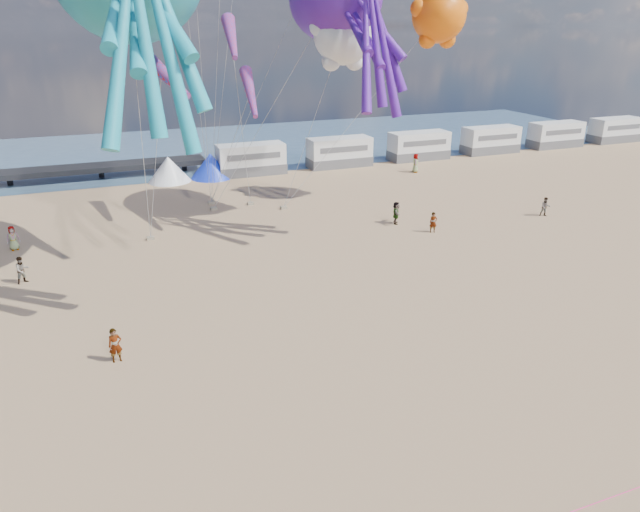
{
  "coord_description": "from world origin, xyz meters",
  "views": [
    {
      "loc": [
        -7.81,
        -14.47,
        13.71
      ],
      "look_at": [
        0.13,
        6.0,
        4.84
      ],
      "focal_mm": 32.0,
      "sensor_mm": 36.0,
      "label": 1
    }
  ],
  "objects": [
    {
      "name": "tent_blue",
      "position": [
        2.0,
        40.0,
        1.2
      ],
      "size": [
        4.0,
        4.0,
        2.4
      ],
      "primitive_type": "cone",
      "color": "#1933CC",
      "rests_on": "ground"
    },
    {
      "name": "ground",
      "position": [
        0.0,
        0.0,
        0.0
      ],
      "size": [
        120.0,
        120.0,
        0.0
      ],
      "primitive_type": "plane",
      "color": "tan",
      "rests_on": "ground"
    },
    {
      "name": "motorhome_4",
      "position": [
        44.0,
        40.0,
        1.5
      ],
      "size": [
        6.6,
        2.5,
        3.0
      ],
      "primitive_type": "cube",
      "color": "silver",
      "rests_on": "ground"
    },
    {
      "name": "tent_white",
      "position": [
        -2.0,
        40.0,
        1.2
      ],
      "size": [
        4.0,
        4.0,
        2.4
      ],
      "primitive_type": "cone",
      "color": "white",
      "rests_on": "ground"
    },
    {
      "name": "motorhome_5",
      "position": [
        53.5,
        40.0,
        1.5
      ],
      "size": [
        6.6,
        2.5,
        3.0
      ],
      "primitive_type": "cube",
      "color": "silver",
      "rests_on": "ground"
    },
    {
      "name": "windsock_left",
      "position": [
        -3.97,
        20.15,
        11.32
      ],
      "size": [
        2.98,
        6.34,
        6.31
      ],
      "primitive_type": null,
      "rotation": [
        0.0,
        0.0,
        0.31
      ],
      "color": "red"
    },
    {
      "name": "water",
      "position": [
        0.0,
        55.0,
        0.02
      ],
      "size": [
        120.0,
        120.0,
        0.0
      ],
      "primitive_type": "plane",
      "color": "#3D5A75",
      "rests_on": "ground"
    },
    {
      "name": "beachgoer_1",
      "position": [
        23.72,
        18.61,
        0.75
      ],
      "size": [
        0.87,
        0.76,
        1.5
      ],
      "primitive_type": "imported",
      "rotation": [
        0.0,
        0.0,
        5.79
      ],
      "color": "#7F6659",
      "rests_on": "ground"
    },
    {
      "name": "motorhome_1",
      "position": [
        15.5,
        40.0,
        1.5
      ],
      "size": [
        6.6,
        2.5,
        3.0
      ],
      "primitive_type": "cube",
      "color": "silver",
      "rests_on": "ground"
    },
    {
      "name": "motorhome_3",
      "position": [
        34.5,
        40.0,
        1.5
      ],
      "size": [
        6.6,
        2.5,
        3.0
      ],
      "primitive_type": "cube",
      "color": "silver",
      "rests_on": "ground"
    },
    {
      "name": "motorhome_2",
      "position": [
        25.0,
        40.0,
        1.5
      ],
      "size": [
        6.6,
        2.5,
        3.0
      ],
      "primitive_type": "cube",
      "color": "silver",
      "rests_on": "ground"
    },
    {
      "name": "kite_teddy_orange",
      "position": [
        17.09,
        25.2,
        14.5
      ],
      "size": [
        5.62,
        5.38,
        6.92
      ],
      "primitive_type": null,
      "rotation": [
        0.0,
        0.0,
        -0.17
      ],
      "color": "orange"
    },
    {
      "name": "sandbag_a",
      "position": [
        -5.37,
        24.21,
        0.11
      ],
      "size": [
        0.5,
        0.35,
        0.22
      ],
      "primitive_type": "cube",
      "color": "gray",
      "rests_on": "ground"
    },
    {
      "name": "sandbag_e",
      "position": [
        0.24,
        31.23,
        0.11
      ],
      "size": [
        0.5,
        0.35,
        0.22
      ],
      "primitive_type": "cube",
      "color": "gray",
      "rests_on": "ground"
    },
    {
      "name": "beachgoer_5",
      "position": [
        13.63,
        18.49,
        0.74
      ],
      "size": [
        1.44,
        0.8,
        1.48
      ],
      "primitive_type": "imported",
      "rotation": [
        0.0,
        0.0,
        6.0
      ],
      "color": "#7F6659",
      "rests_on": "ground"
    },
    {
      "name": "standing_person",
      "position": [
        -8.34,
        8.87,
        0.8
      ],
      "size": [
        0.62,
        0.45,
        1.59
      ],
      "primitive_type": "imported",
      "rotation": [
        0.0,
        0.0,
        0.12
      ],
      "color": "tan",
      "rests_on": "ground"
    },
    {
      "name": "sandbag_b",
      "position": [
        0.1,
        29.51,
        0.11
      ],
      "size": [
        0.5,
        0.35,
        0.22
      ],
      "primitive_type": "cube",
      "color": "gray",
      "rests_on": "ground"
    },
    {
      "name": "motorhome_0",
      "position": [
        6.0,
        40.0,
        1.5
      ],
      "size": [
        6.6,
        2.5,
        3.0
      ],
      "primitive_type": "cube",
      "color": "silver",
      "rests_on": "ground"
    },
    {
      "name": "beachgoer_0",
      "position": [
        21.62,
        34.8,
        0.94
      ],
      "size": [
        0.74,
        0.82,
        1.87
      ],
      "primitive_type": "imported",
      "rotation": [
        0.0,
        0.0,
        1.02
      ],
      "color": "#7F6659",
      "rests_on": "ground"
    },
    {
      "name": "kite_panda",
      "position": [
        8.8,
        23.92,
        13.24
      ],
      "size": [
        6.47,
        6.32,
        7.09
      ],
      "primitive_type": null,
      "rotation": [
        0.0,
        0.0,
        0.4
      ],
      "color": "silver"
    },
    {
      "name": "windsock_mid",
      "position": [
        1.46,
        25.95,
        12.99
      ],
      "size": [
        1.85,
        5.58,
        5.49
      ],
      "primitive_type": null,
      "rotation": [
        0.0,
        0.0,
        -0.16
      ],
      "color": "red"
    },
    {
      "name": "sandbag_d",
      "position": [
        3.19,
        29.79,
        0.11
      ],
      "size": [
        0.5,
        0.35,
        0.22
      ],
      "primitive_type": "cube",
      "color": "gray",
      "rests_on": "ground"
    },
    {
      "name": "sandbag_c",
      "position": [
        5.41,
        27.7,
        0.11
      ],
      "size": [
        0.5,
        0.35,
        0.22
      ],
      "primitive_type": "cube",
      "color": "gray",
      "rests_on": "ground"
    },
    {
      "name": "windsock_right",
      "position": [
        2.1,
        23.96,
        9.57
      ],
      "size": [
        1.62,
        5.33,
        5.26
      ],
      "primitive_type": null,
      "rotation": [
        0.0,
        0.0,
        -0.14
      ],
      "color": "red"
    },
    {
      "name": "beachgoer_4",
      "position": [
        12.1,
        21.19,
        0.84
      ],
      "size": [
        0.8,
        1.06,
        1.68
      ],
      "primitive_type": "imported",
      "rotation": [
        0.0,
        0.0,
        1.11
      ],
      "color": "#7F6659",
      "rests_on": "ground"
    },
    {
      "name": "beachgoer_6",
      "position": [
        -13.92,
        25.49,
        0.82
      ],
      "size": [
        0.68,
        0.53,
        1.64
      ],
      "primitive_type": "imported",
      "rotation": [
        0.0,
        0.0,
        0.26
      ],
      "color": "#7F6659",
      "rests_on": "ground"
    },
    {
      "name": "beachgoer_7",
      "position": [
        -12.88,
        19.51,
        0.8
      ],
      "size": [
        0.92,
        0.8,
        1.59
      ],
      "primitive_type": "imported",
      "rotation": [
        0.0,
        0.0,
        0.47
      ],
      "color": "#7F6659",
      "rests_on": "ground"
    }
  ]
}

